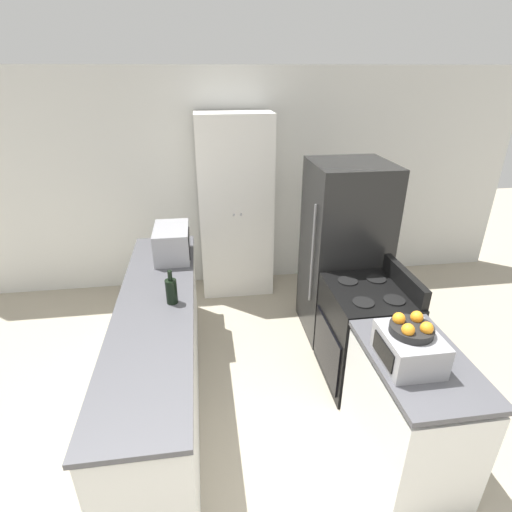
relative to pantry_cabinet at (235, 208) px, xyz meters
The scene contains 10 objects.
wall_back 0.37m from the pantry_cabinet, 78.16° to the left, with size 7.00×0.06×2.60m.
counter_left 2.03m from the pantry_cabinet, 114.68° to the right, with size 0.60×2.74×0.90m.
counter_right 2.87m from the pantry_cabinet, 70.78° to the right, with size 0.60×0.94×0.90m.
pantry_cabinet is the anchor object (origin of this frame).
stove 2.11m from the pantry_cabinet, 62.20° to the right, with size 0.66×0.73×1.06m.
refrigerator 1.43m from the pantry_cabinet, 45.83° to the right, with size 0.76×0.73×1.79m.
microwave 1.13m from the pantry_cabinet, 127.84° to the right, with size 0.33×0.51×0.30m.
wine_bottle 1.87m from the pantry_cabinet, 110.81° to the right, with size 0.09×0.09×0.28m.
toaster_oven 2.79m from the pantry_cabinet, 72.98° to the right, with size 0.34×0.38×0.21m.
fruit_bowl 2.77m from the pantry_cabinet, 72.84° to the right, with size 0.26×0.26×0.11m.
Camera 1 is at (-0.45, -1.27, 2.56)m, focal length 28.00 mm.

